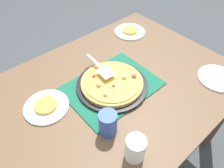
% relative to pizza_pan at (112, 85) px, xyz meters
% --- Properties ---
extents(ground_plane, '(8.00, 8.00, 0.00)m').
position_rel_pizza_pan_xyz_m(ground_plane, '(0.00, 0.00, -0.76)').
color(ground_plane, '#3D4247').
extents(dining_table, '(1.40, 1.00, 0.75)m').
position_rel_pizza_pan_xyz_m(dining_table, '(0.00, 0.00, -0.12)').
color(dining_table, brown).
rests_on(dining_table, ground_plane).
extents(placemat, '(0.48, 0.36, 0.01)m').
position_rel_pizza_pan_xyz_m(placemat, '(0.00, 0.00, -0.01)').
color(placemat, '#145B42').
rests_on(placemat, dining_table).
extents(pizza_pan, '(0.38, 0.38, 0.01)m').
position_rel_pizza_pan_xyz_m(pizza_pan, '(0.00, 0.00, 0.00)').
color(pizza_pan, black).
rests_on(pizza_pan, placemat).
extents(pizza, '(0.33, 0.33, 0.05)m').
position_rel_pizza_pan_xyz_m(pizza, '(-0.00, 0.00, 0.02)').
color(pizza, tan).
rests_on(pizza, pizza_pan).
extents(plate_near_left, '(0.22, 0.22, 0.01)m').
position_rel_pizza_pan_xyz_m(plate_near_left, '(0.34, -0.11, -0.01)').
color(plate_near_left, white).
rests_on(plate_near_left, dining_table).
extents(plate_far_right, '(0.22, 0.22, 0.01)m').
position_rel_pizza_pan_xyz_m(plate_far_right, '(-0.45, -0.32, -0.01)').
color(plate_far_right, white).
rests_on(plate_far_right, dining_table).
extents(plate_side, '(0.22, 0.22, 0.01)m').
position_rel_pizza_pan_xyz_m(plate_side, '(-0.49, 0.34, -0.01)').
color(plate_side, white).
rests_on(plate_side, dining_table).
extents(served_slice_left, '(0.11, 0.11, 0.02)m').
position_rel_pizza_pan_xyz_m(served_slice_left, '(0.34, -0.11, 0.01)').
color(served_slice_left, gold).
rests_on(served_slice_left, plate_near_left).
extents(served_slice_right, '(0.11, 0.11, 0.02)m').
position_rel_pizza_pan_xyz_m(served_slice_right, '(-0.45, -0.32, 0.01)').
color(served_slice_right, gold).
rests_on(served_slice_right, plate_far_right).
extents(cup_near, '(0.08, 0.08, 0.12)m').
position_rel_pizza_pan_xyz_m(cup_near, '(0.19, 0.35, 0.05)').
color(cup_near, white).
rests_on(cup_near, dining_table).
extents(cup_far, '(0.08, 0.08, 0.12)m').
position_rel_pizza_pan_xyz_m(cup_far, '(0.19, 0.19, 0.05)').
color(cup_far, '#3351AD').
rests_on(cup_far, dining_table).
extents(pizza_server, '(0.08, 0.23, 0.01)m').
position_rel_pizza_pan_xyz_m(pizza_server, '(-0.01, -0.10, 0.06)').
color(pizza_server, silver).
rests_on(pizza_server, pizza).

